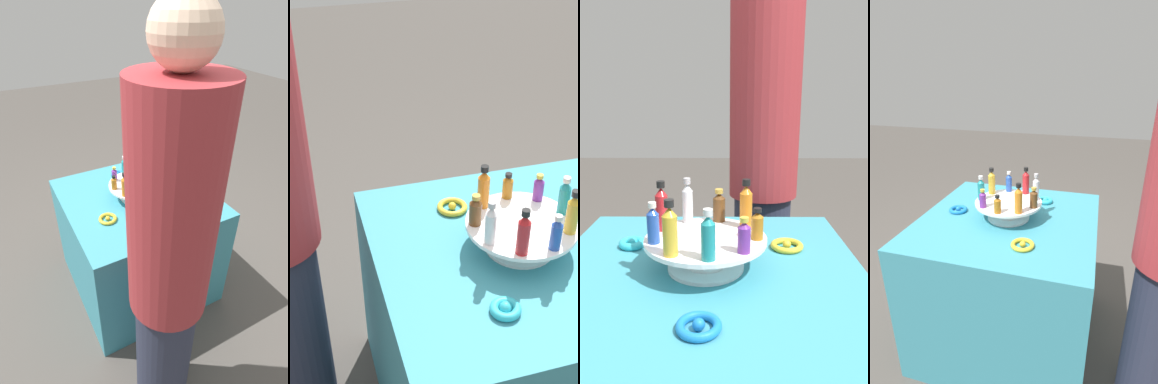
% 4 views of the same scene
% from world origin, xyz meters
% --- Properties ---
extents(ground_plane, '(12.00, 12.00, 0.00)m').
position_xyz_m(ground_plane, '(0.00, 0.00, 0.00)').
color(ground_plane, '#4C4742').
extents(party_table, '(0.87, 0.87, 0.74)m').
position_xyz_m(party_table, '(0.00, 0.00, 0.37)').
color(party_table, teal).
rests_on(party_table, ground_plane).
extents(display_stand, '(0.33, 0.33, 0.09)m').
position_xyz_m(display_stand, '(0.00, 0.00, 0.80)').
color(display_stand, white).
rests_on(display_stand, party_table).
extents(bottle_brown, '(0.04, 0.04, 0.10)m').
position_xyz_m(bottle_brown, '(0.13, -0.03, 0.88)').
color(bottle_brown, brown).
rests_on(bottle_brown, display_stand).
extents(bottle_clear, '(0.03, 0.03, 0.14)m').
position_xyz_m(bottle_clear, '(0.12, 0.06, 0.90)').
color(bottle_clear, silver).
rests_on(bottle_clear, display_stand).
extents(bottle_red, '(0.03, 0.03, 0.14)m').
position_xyz_m(bottle_red, '(0.06, 0.13, 0.90)').
color(bottle_red, '#B21E23').
rests_on(bottle_red, display_stand).
extents(bottle_blue, '(0.03, 0.03, 0.11)m').
position_xyz_m(bottle_blue, '(-0.04, 0.13, 0.88)').
color(bottle_blue, '#234CAD').
rests_on(bottle_blue, display_stand).
extents(bottle_gold, '(0.04, 0.04, 0.14)m').
position_xyz_m(bottle_gold, '(-0.11, 0.08, 0.90)').
color(bottle_gold, gold).
rests_on(bottle_gold, display_stand).
extents(bottle_teal, '(0.03, 0.03, 0.12)m').
position_xyz_m(bottle_teal, '(-0.14, -0.01, 0.89)').
color(bottle_teal, teal).
rests_on(bottle_teal, display_stand).
extents(bottle_purple, '(0.03, 0.03, 0.09)m').
position_xyz_m(bottle_purple, '(-0.10, -0.10, 0.88)').
color(bottle_purple, '#702D93').
rests_on(bottle_purple, display_stand).
extents(bottle_amber, '(0.03, 0.03, 0.09)m').
position_xyz_m(bottle_amber, '(-0.01, -0.14, 0.87)').
color(bottle_amber, '#AD6B19').
rests_on(bottle_amber, display_stand).
extents(bottle_orange, '(0.04, 0.04, 0.14)m').
position_xyz_m(bottle_orange, '(0.08, -0.11, 0.90)').
color(bottle_orange, orange).
rests_on(bottle_orange, display_stand).
extents(ribbon_bow_gold, '(0.10, 0.10, 0.03)m').
position_xyz_m(ribbon_bow_gold, '(0.13, -0.24, 0.75)').
color(ribbon_bow_gold, gold).
rests_on(ribbon_bow_gold, party_table).
extents(ribbon_bow_teal, '(0.08, 0.08, 0.03)m').
position_xyz_m(ribbon_bow_teal, '(0.14, 0.24, 0.76)').
color(ribbon_bow_teal, '#2DB7CC').
rests_on(ribbon_bow_teal, party_table).
extents(ribbon_bow_blue, '(0.10, 0.10, 0.03)m').
position_xyz_m(ribbon_bow_blue, '(-0.28, 0.00, 0.75)').
color(ribbon_bow_blue, blue).
rests_on(ribbon_bow_blue, party_table).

